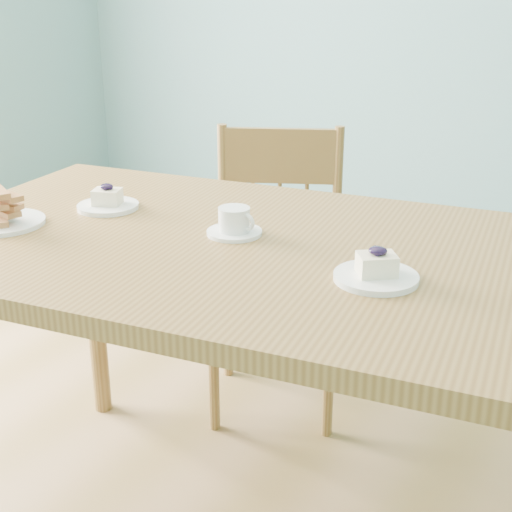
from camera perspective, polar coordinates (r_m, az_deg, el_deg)
dining_table at (r=1.58m, az=-0.45°, el=-1.72°), size 1.68×1.13×0.83m
dining_chair at (r=2.34m, az=1.63°, el=-1.20°), size 0.56×0.55×0.93m
cheesecake_plate_near at (r=1.37m, az=9.60°, el=-1.26°), size 0.16×0.16×0.07m
cheesecake_plate_far at (r=1.82m, az=-11.78°, el=4.23°), size 0.15×0.15×0.06m
coffee_cup at (r=1.59m, az=-1.72°, el=2.64°), size 0.12×0.12×0.06m
biscotti_plate at (r=1.76m, az=-19.73°, el=3.29°), size 0.20×0.20×0.09m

